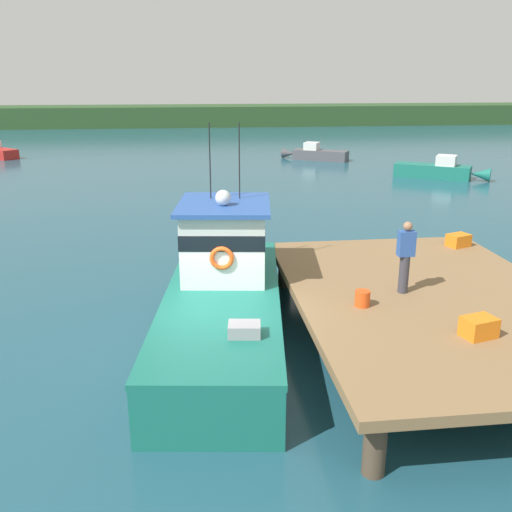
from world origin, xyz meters
The scene contains 11 objects.
ground_plane centered at (0.00, 0.00, 0.00)m, with size 200.00×200.00×0.00m, color #1E4C5B.
dock centered at (4.80, 0.00, 1.07)m, with size 6.00×9.00×1.20m.
main_fishing_boat centered at (0.27, 1.23, 1.01)m, with size 3.51×9.95×4.80m.
crate_single_far centered at (4.79, -2.10, 1.39)m, with size 0.60×0.44×0.38m, color orange.
crate_single_by_cleat centered at (7.11, 3.53, 1.38)m, with size 0.60×0.44×0.35m, color orange.
bait_bucket centered at (3.08, -0.42, 1.37)m, with size 0.32×0.32×0.34m, color #E04C19.
deckhand_by_the_boat centered at (4.22, 0.25, 2.06)m, with size 0.36×0.22×1.63m.
moored_boat_mid_harbor centered at (14.44, 21.06, 0.48)m, with size 5.19×3.86×1.39m.
moored_boat_far_left centered at (8.86, 29.69, 0.43)m, with size 4.77×3.32×1.26m.
mooring_buoy_inshore centered at (8.16, 6.18, 0.23)m, with size 0.46×0.46×0.46m, color #EA5B19.
far_shoreline centered at (0.00, 62.00, 1.20)m, with size 120.00×8.00×2.40m, color #284723.
Camera 1 is at (-0.44, -11.07, 5.81)m, focal length 39.52 mm.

